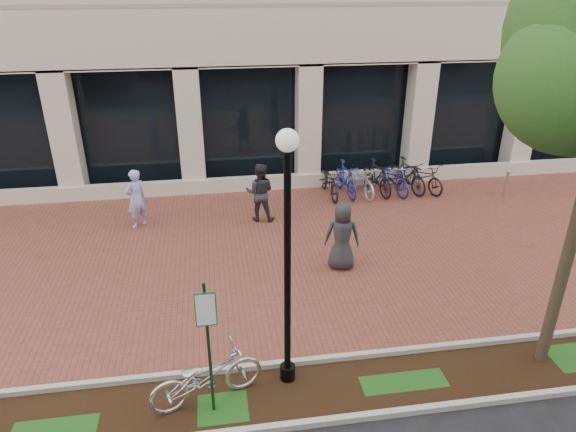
{
  "coord_description": "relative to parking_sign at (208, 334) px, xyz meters",
  "views": [
    {
      "loc": [
        -1.35,
        -12.12,
        6.82
      ],
      "look_at": [
        0.41,
        -0.8,
        1.43
      ],
      "focal_mm": 32.0,
      "sensor_mm": 36.0,
      "label": 1
    }
  ],
  "objects": [
    {
      "name": "ground",
      "position": [
        1.6,
        5.42,
        -1.64
      ],
      "size": [
        120.0,
        120.0,
        0.0
      ],
      "primitive_type": "plane",
      "color": "black",
      "rests_on": "ground"
    },
    {
      "name": "brick_plaza",
      "position": [
        1.6,
        5.42,
        -1.63
      ],
      "size": [
        40.0,
        9.0,
        0.01
      ],
      "primitive_type": "cube",
      "color": "brown",
      "rests_on": "ground"
    },
    {
      "name": "planting_strip",
      "position": [
        1.6,
        0.17,
        -1.63
      ],
      "size": [
        40.0,
        1.5,
        0.01
      ],
      "primitive_type": "cube",
      "color": "black",
      "rests_on": "ground"
    },
    {
      "name": "curb_plaza_side",
      "position": [
        1.6,
        0.92,
        -1.58
      ],
      "size": [
        40.0,
        0.12,
        0.12
      ],
      "primitive_type": "cube",
      "color": "#B0AFA5",
      "rests_on": "ground"
    },
    {
      "name": "curb_street_side",
      "position": [
        1.6,
        -0.58,
        -1.58
      ],
      "size": [
        40.0,
        0.12,
        0.12
      ],
      "primitive_type": "cube",
      "color": "#B0AFA5",
      "rests_on": "ground"
    },
    {
      "name": "parking_sign",
      "position": [
        0.0,
        0.0,
        0.0
      ],
      "size": [
        0.34,
        0.07,
        2.59
      ],
      "rotation": [
        0.0,
        0.0,
        0.0
      ],
      "color": "#153B1C",
      "rests_on": "ground"
    },
    {
      "name": "lamppost",
      "position": [
        1.38,
        0.58,
        1.05
      ],
      "size": [
        0.36,
        0.36,
        4.78
      ],
      "color": "black",
      "rests_on": "ground"
    },
    {
      "name": "locked_bicycle",
      "position": [
        -0.1,
        0.28,
        -1.1
      ],
      "size": [
        2.15,
        1.28,
        1.07
      ],
      "primitive_type": "imported",
      "rotation": [
        0.0,
        0.0,
        1.87
      ],
      "color": "silver",
      "rests_on": "ground"
    },
    {
      "name": "pedestrian_left",
      "position": [
        -2.02,
        7.6,
        -0.74
      ],
      "size": [
        0.78,
        0.74,
        1.79
      ],
      "primitive_type": "imported",
      "rotation": [
        0.0,
        0.0,
        3.81
      ],
      "color": "#9CACE8",
      "rests_on": "ground"
    },
    {
      "name": "pedestrian_mid",
      "position": [
        1.6,
        7.5,
        -0.73
      ],
      "size": [
        1.02,
        0.88,
        1.81
      ],
      "primitive_type": "imported",
      "rotation": [
        0.0,
        0.0,
        2.9
      ],
      "color": "#28282D",
      "rests_on": "ground"
    },
    {
      "name": "pedestrian_right",
      "position": [
        3.35,
        4.35,
        -0.73
      ],
      "size": [
        0.98,
        0.75,
        1.81
      ],
      "primitive_type": "imported",
      "rotation": [
        0.0,
        0.0,
        2.93
      ],
      "color": "#2A2A2F",
      "rests_on": "ground"
    },
    {
      "name": "bollard",
      "position": [
        9.93,
        7.97,
        -1.13
      ],
      "size": [
        0.12,
        0.12,
        0.99
      ],
      "color": "#B7B7BC",
      "rests_on": "ground"
    },
    {
      "name": "bike_rack_cluster",
      "position": [
        5.77,
        9.02,
        -1.1
      ],
      "size": [
        4.39,
        2.09,
        1.15
      ],
      "rotation": [
        0.0,
        0.0,
        0.17
      ],
      "color": "black",
      "rests_on": "ground"
    }
  ]
}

